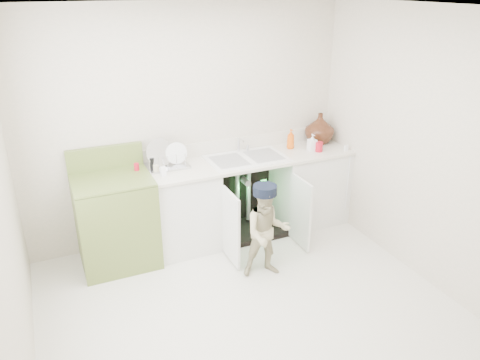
% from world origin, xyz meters
% --- Properties ---
extents(ground, '(3.50, 3.50, 0.00)m').
position_xyz_m(ground, '(0.00, 0.00, 0.00)').
color(ground, beige).
rests_on(ground, ground).
extents(room_shell, '(6.00, 5.50, 1.26)m').
position_xyz_m(room_shell, '(0.00, 0.00, 1.25)').
color(room_shell, '#BDB6A2').
rests_on(room_shell, ground).
extents(counter_run, '(2.44, 1.02, 1.26)m').
position_xyz_m(counter_run, '(0.59, 1.21, 0.48)').
color(counter_run, silver).
rests_on(counter_run, ground).
extents(avocado_stove, '(0.75, 0.65, 1.16)m').
position_xyz_m(avocado_stove, '(-0.89, 1.18, 0.48)').
color(avocado_stove, olive).
rests_on(avocado_stove, ground).
extents(repair_worker, '(0.52, 0.72, 0.94)m').
position_xyz_m(repair_worker, '(0.38, 0.37, 0.48)').
color(repair_worker, tan).
rests_on(repair_worker, ground).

